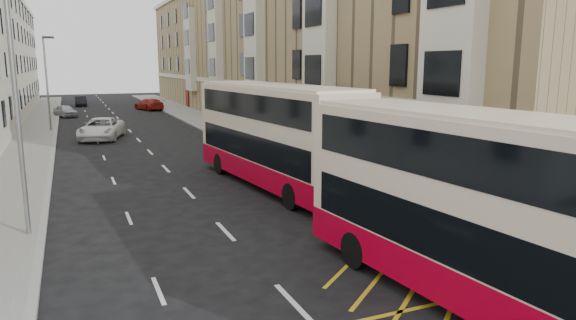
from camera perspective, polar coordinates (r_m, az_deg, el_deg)
name	(u,v)px	position (r m, az deg, el deg)	size (l,w,h in m)	color
pavement_right	(252,140)	(39.57, -3.98, 2.22)	(4.00, 120.00, 0.15)	slate
pavement_left	(28,154)	(37.53, -26.92, 0.61)	(3.00, 120.00, 0.15)	slate
kerb_right	(227,142)	(38.97, -6.75, 2.04)	(0.25, 120.00, 0.15)	gray
kerb_left	(53,152)	(37.46, -24.64, 0.78)	(0.25, 120.00, 0.15)	gray
road_markings	(124,125)	(52.54, -17.76, 3.76)	(10.00, 110.00, 0.01)	silver
terrace_right	(265,48)	(55.97, -2.57, 12.37)	(10.75, 79.00, 15.25)	#917B54
guard_railing	(447,221)	(17.61, 17.21, -6.45)	(0.06, 6.56, 1.01)	red
street_lamp_near	(18,103)	(19.08, -27.82, 5.66)	(0.93, 0.18, 8.00)	gray
street_lamp_far	(47,78)	(49.02, -25.20, 8.23)	(0.93, 0.18, 8.00)	gray
double_decker_front	(497,216)	(12.93, 22.23, -5.73)	(3.83, 12.16, 4.77)	beige
double_decker_rear	(274,135)	(24.59, -1.54, 2.76)	(4.08, 12.56, 4.92)	beige
pedestrian_far	(502,219)	(18.12, 22.65, -6.02)	(0.94, 0.39, 1.60)	black
white_van	(102,129)	(43.02, -20.01, 3.30)	(2.75, 5.97, 1.66)	white
car_silver	(65,111)	(62.33, -23.50, 5.01)	(1.56, 3.88, 1.32)	#ACAFB3
car_dark	(81,101)	(77.43, -22.06, 6.08)	(1.46, 4.18, 1.38)	black
car_red	(149,104)	(68.06, -15.18, 6.00)	(2.07, 5.09, 1.48)	#A72017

